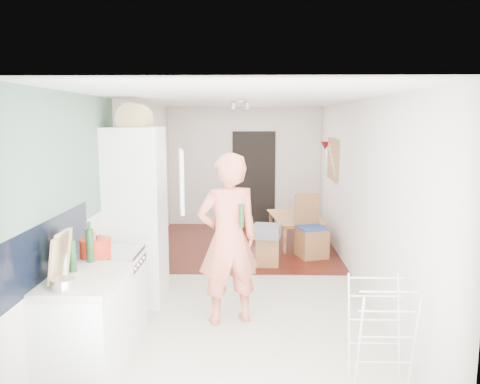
{
  "coord_description": "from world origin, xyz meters",
  "views": [
    {
      "loc": [
        0.13,
        -6.35,
        2.24
      ],
      "look_at": [
        -0.02,
        0.2,
        1.22
      ],
      "focal_mm": 35.0,
      "sensor_mm": 36.0,
      "label": 1
    }
  ],
  "objects_px": {
    "dining_chair": "(312,227)",
    "drying_rack": "(380,333)",
    "dining_table": "(297,232)",
    "person": "(228,224)",
    "stool": "(267,251)"
  },
  "relations": [
    {
      "from": "dining_chair",
      "to": "drying_rack",
      "type": "distance_m",
      "value": 3.7
    },
    {
      "from": "dining_table",
      "to": "dining_chair",
      "type": "bearing_deg",
      "value": -176.99
    },
    {
      "from": "person",
      "to": "drying_rack",
      "type": "height_order",
      "value": "person"
    },
    {
      "from": "drying_rack",
      "to": "person",
      "type": "bearing_deg",
      "value": 138.52
    },
    {
      "from": "stool",
      "to": "drying_rack",
      "type": "relative_size",
      "value": 0.5
    },
    {
      "from": "dining_table",
      "to": "dining_chair",
      "type": "height_order",
      "value": "dining_chair"
    },
    {
      "from": "person",
      "to": "dining_table",
      "type": "bearing_deg",
      "value": -127.63
    },
    {
      "from": "dining_table",
      "to": "stool",
      "type": "relative_size",
      "value": 2.71
    },
    {
      "from": "dining_chair",
      "to": "dining_table",
      "type": "bearing_deg",
      "value": 82.54
    },
    {
      "from": "person",
      "to": "stool",
      "type": "distance_m",
      "value": 2.29
    },
    {
      "from": "dining_table",
      "to": "stool",
      "type": "distance_m",
      "value": 1.42
    },
    {
      "from": "dining_chair",
      "to": "drying_rack",
      "type": "relative_size",
      "value": 1.14
    },
    {
      "from": "stool",
      "to": "drying_rack",
      "type": "distance_m",
      "value": 3.36
    },
    {
      "from": "dining_chair",
      "to": "drying_rack",
      "type": "xyz_separation_m",
      "value": [
        0.1,
        -3.7,
        -0.06
      ]
    },
    {
      "from": "drying_rack",
      "to": "dining_chair",
      "type": "bearing_deg",
      "value": 91.95
    }
  ]
}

